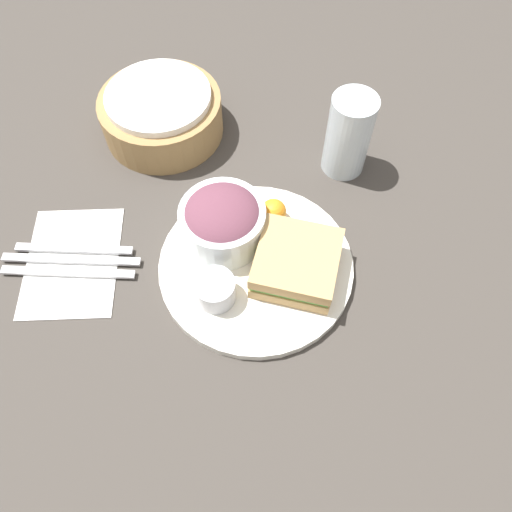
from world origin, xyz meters
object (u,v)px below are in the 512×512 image
(dressing_cup, at_px, (215,290))
(bread_basket, at_px, (162,114))
(sandwich, at_px, (297,263))
(knife, at_px, (71,260))
(spoon, at_px, (74,249))
(drink_glass, at_px, (348,135))
(plate, at_px, (256,266))
(salad_bowl, at_px, (223,220))
(fork, at_px, (68,270))

(dressing_cup, bearing_deg, bread_basket, 105.27)
(sandwich, bearing_deg, dressing_cup, -162.79)
(bread_basket, bearing_deg, knife, -115.20)
(bread_basket, xyz_separation_m, spoon, (-0.12, -0.24, -0.03))
(drink_glass, xyz_separation_m, knife, (-0.41, -0.17, -0.06))
(plate, height_order, bread_basket, bread_basket)
(plate, height_order, sandwich, sandwich)
(salad_bowl, bearing_deg, drink_glass, 35.83)
(plate, xyz_separation_m, knife, (-0.27, 0.02, -0.00))
(salad_bowl, relative_size, knife, 0.61)
(drink_glass, height_order, spoon, drink_glass)
(salad_bowl, distance_m, knife, 0.23)
(drink_glass, distance_m, knife, 0.45)
(salad_bowl, distance_m, drink_glass, 0.24)
(salad_bowl, relative_size, spoon, 0.71)
(drink_glass, relative_size, fork, 0.71)
(dressing_cup, relative_size, spoon, 0.32)
(sandwich, distance_m, fork, 0.32)
(dressing_cup, height_order, bread_basket, bread_basket)
(fork, bearing_deg, bread_basket, -109.48)
(plate, height_order, drink_glass, drink_glass)
(dressing_cup, distance_m, fork, 0.22)
(salad_bowl, height_order, bread_basket, salad_bowl)
(drink_glass, distance_m, bread_basket, 0.31)
(fork, height_order, knife, same)
(plate, relative_size, dressing_cup, 4.99)
(drink_glass, height_order, bread_basket, drink_glass)
(sandwich, relative_size, knife, 0.69)
(plate, bearing_deg, fork, 179.37)
(sandwich, distance_m, drink_glass, 0.23)
(fork, distance_m, spoon, 0.04)
(plate, bearing_deg, salad_bowl, 132.24)
(plate, distance_m, drink_glass, 0.25)
(salad_bowl, bearing_deg, sandwich, -33.07)
(fork, bearing_deg, sandwich, -178.79)
(plate, distance_m, salad_bowl, 0.08)
(drink_glass, bearing_deg, dressing_cup, -130.59)
(salad_bowl, xyz_separation_m, drink_glass, (0.19, 0.14, 0.02))
(salad_bowl, bearing_deg, knife, -172.66)
(bread_basket, height_order, spoon, bread_basket)
(drink_glass, bearing_deg, sandwich, -114.56)
(sandwich, xyz_separation_m, fork, (-0.32, 0.02, -0.03))
(dressing_cup, height_order, knife, dressing_cup)
(plate, height_order, knife, plate)
(sandwich, xyz_separation_m, spoon, (-0.32, 0.05, -0.03))
(bread_basket, distance_m, fork, 0.30)
(dressing_cup, relative_size, fork, 0.29)
(knife, bearing_deg, dressing_cup, 165.80)
(spoon, bearing_deg, plate, 176.14)
(spoon, bearing_deg, salad_bowl, -172.76)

